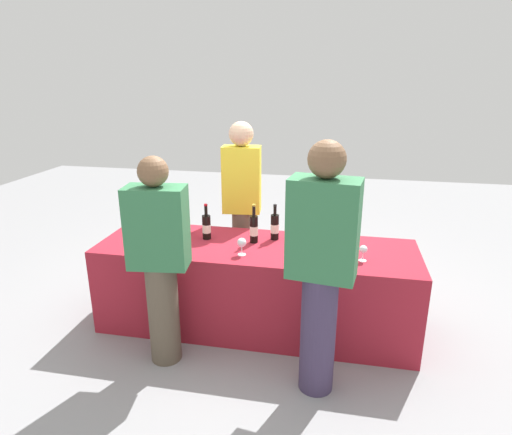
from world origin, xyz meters
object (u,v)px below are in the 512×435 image
Objects in this scene: wine_bottle_1 at (207,227)px; guest_0 at (159,257)px; wine_bottle_2 at (254,229)px; wine_bottle_0 at (160,222)px; wine_glass_0 at (165,237)px; wine_glass_1 at (242,243)px; wine_glass_4 at (363,250)px; ice_bucket at (179,225)px; wine_bottle_3 at (275,227)px; guest_1 at (321,265)px; server_pouring at (242,201)px; wine_glass_2 at (302,244)px; wine_glass_3 at (339,244)px.

wine_bottle_1 is 0.71m from guest_0.
wine_bottle_1 is 0.93× the size of wine_bottle_2.
wine_bottle_0 reaches higher than wine_glass_0.
wine_bottle_0 is 0.80m from guest_0.
guest_0 is (-0.52, -0.40, 0.01)m from wine_glass_1.
guest_0 is (-1.46, -0.47, 0.02)m from wine_glass_4.
ice_bucket is (-0.71, 0.07, -0.04)m from wine_bottle_2.
wine_bottle_3 is 1.01m from guest_1.
wine_bottle_3 is (0.58, 0.10, 0.00)m from wine_bottle_1.
wine_glass_4 is 0.61× the size of ice_bucket.
ice_bucket is at bearing 9.05° from wine_bottle_0.
wine_glass_2 is at bearing 126.21° from server_pouring.
guest_1 is at bearing -117.02° from wine_glass_4.
wine_bottle_0 is 2.42× the size of wine_glass_4.
server_pouring is at bearing 146.25° from wine_glass_4.
wine_bottle_3 is at bearing 2.21° from ice_bucket.
wine_glass_2 is 0.28m from wine_glass_3.
server_pouring is at bearing 113.01° from wine_bottle_2.
wine_bottle_1 is at bearing 170.31° from wine_glass_4.
wine_bottle_0 reaches higher than ice_bucket.
wine_glass_1 is at bearing 149.91° from guest_1.
guest_1 reaches higher than wine_glass_1.
wine_glass_1 is at bearing -169.89° from wine_glass_2.
wine_glass_4 is at bearing 11.03° from guest_0.
wine_bottle_1 is at bearing 71.83° from guest_0.
guest_1 reaches higher than wine_glass_4.
wine_glass_0 is 0.09× the size of server_pouring.
wine_bottle_3 is 0.44m from wine_glass_1.
wine_bottle_1 is 0.57m from server_pouring.
wine_glass_0 is at bearing -175.35° from wine_glass_2.
wine_glass_2 is at bearing 4.65° from wine_glass_0.
guest_0 reaches higher than wine_bottle_1.
server_pouring is (-0.94, 0.71, 0.10)m from wine_glass_3.
wine_bottle_1 is 0.29m from ice_bucket.
wine_bottle_3 is 2.20× the size of wine_glass_3.
server_pouring reaches higher than wine_glass_2.
wine_glass_1 is 0.48m from wine_glass_2.
ice_bucket is at bearing 174.02° from wine_bottle_2.
wine_bottle_1 is at bearing 171.02° from wine_glass_3.
wine_bottle_0 is at bearing 171.97° from wine_glass_3.
wine_bottle_1 is 0.88m from wine_glass_2.
wine_glass_3 is at bearing 4.86° from wine_glass_0.
wine_glass_2 is 0.09× the size of guest_0.
wine_bottle_2 is 0.89m from guest_0.
guest_1 is (0.17, -0.59, 0.10)m from wine_glass_2.
guest_0 is (-0.99, -0.49, 0.01)m from wine_glass_2.
wine_glass_4 is at bearing -13.87° from wine_bottle_2.
wine_glass_0 is 0.37m from ice_bucket.
wine_bottle_1 is at bearing -169.88° from wine_bottle_3.
wine_glass_1 is (0.38, -0.29, -0.01)m from wine_bottle_1.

